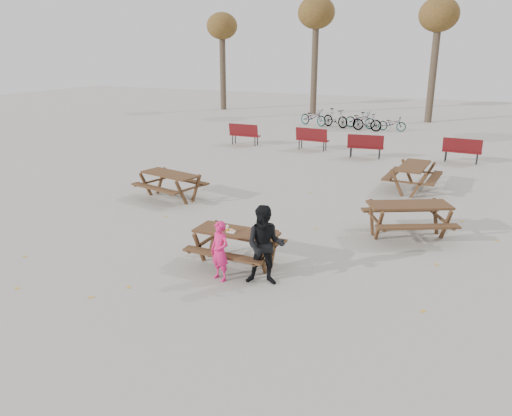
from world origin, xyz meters
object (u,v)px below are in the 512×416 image
at_px(child, 220,251).
at_px(picnic_table_east, 408,220).
at_px(adult, 265,246).
at_px(food_tray, 231,232).
at_px(picnic_table_north, 171,186).
at_px(main_picnic_table, 236,239).
at_px(soda_bottle, 227,229).
at_px(picnic_table_far, 413,178).

height_order(child, picnic_table_east, child).
bearing_deg(adult, picnic_table_east, 42.69).
xyz_separation_m(food_tray, child, (0.10, -0.67, -0.17)).
bearing_deg(picnic_table_north, adult, -27.01).
bearing_deg(main_picnic_table, picnic_table_east, 47.08).
distance_m(main_picnic_table, adult, 1.12).
relative_size(main_picnic_table, picnic_table_east, 0.91).
height_order(soda_bottle, picnic_table_north, soda_bottle).
distance_m(adult, picnic_table_north, 6.54).
distance_m(main_picnic_table, soda_bottle, 0.33).
relative_size(picnic_table_east, picnic_table_north, 1.04).
bearing_deg(picnic_table_far, main_picnic_table, 164.01).
bearing_deg(food_tray, soda_bottle, -160.73).
bearing_deg(picnic_table_north, picnic_table_east, 10.19).
relative_size(food_tray, picnic_table_north, 0.10).
distance_m(picnic_table_east, picnic_table_north, 7.22).
relative_size(adult, picnic_table_north, 0.86).
relative_size(soda_bottle, picnic_table_east, 0.09).
height_order(picnic_table_north, picnic_table_far, picnic_table_far).
bearing_deg(picnic_table_far, adult, 171.26).
distance_m(food_tray, picnic_table_north, 5.50).
bearing_deg(food_tray, main_picnic_table, 64.90).
bearing_deg(picnic_table_north, child, -34.06).
height_order(child, picnic_table_far, child).
distance_m(food_tray, picnic_table_far, 8.26).
bearing_deg(picnic_table_east, picnic_table_north, 150.05).
xyz_separation_m(food_tray, adult, (0.99, -0.44, 0.02)).
bearing_deg(adult, soda_bottle, 140.15).
relative_size(main_picnic_table, soda_bottle, 10.59).
bearing_deg(adult, main_picnic_table, 130.40).
bearing_deg(picnic_table_east, picnic_table_far, 69.02).
distance_m(soda_bottle, picnic_table_north, 5.47).
bearing_deg(food_tray, picnic_table_far, 71.68).
xyz_separation_m(soda_bottle, picnic_table_east, (3.21, 3.46, -0.42)).
bearing_deg(soda_bottle, child, -75.19).
xyz_separation_m(adult, picnic_table_east, (2.15, 3.88, -0.39)).
bearing_deg(main_picnic_table, picnic_table_far, 71.79).
xyz_separation_m(picnic_table_east, picnic_table_north, (-7.21, 0.24, -0.02)).
distance_m(food_tray, soda_bottle, 0.09).
relative_size(child, picnic_table_east, 0.63).
xyz_separation_m(adult, picnic_table_north, (-5.07, 4.12, -0.40)).
xyz_separation_m(food_tray, soda_bottle, (-0.07, -0.03, 0.05)).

